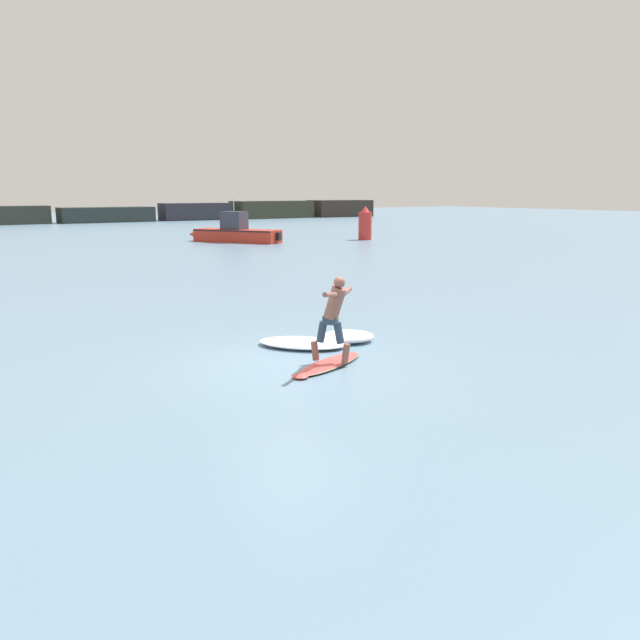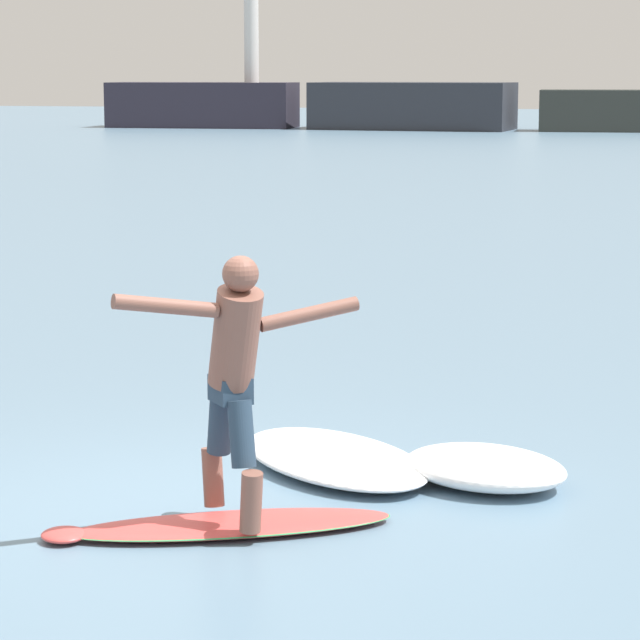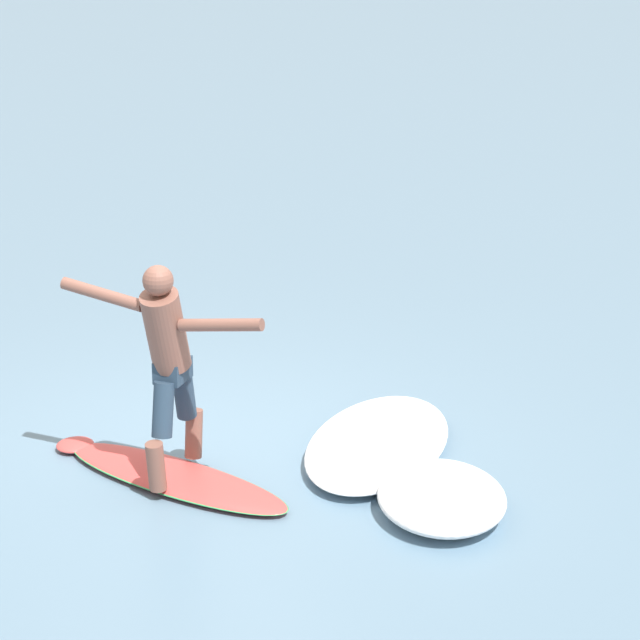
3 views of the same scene
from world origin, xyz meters
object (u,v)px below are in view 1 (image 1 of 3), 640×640
fishing_boat_near_jetty (234,233)px  channel_marker_buoy (365,224)px  surfer (334,312)px  surfboard (329,364)px

fishing_boat_near_jetty → channel_marker_buoy: bearing=-19.4°
fishing_boat_near_jetty → channel_marker_buoy: (8.60, -3.03, 0.44)m
channel_marker_buoy → surfer: bearing=-127.2°
surfboard → channel_marker_buoy: size_ratio=0.92×
channel_marker_buoy → surfboard: bearing=-127.4°
surfer → fishing_boat_near_jetty: 31.00m
fishing_boat_near_jetty → channel_marker_buoy: size_ratio=2.74×
surfboard → surfer: (0.08, -0.04, 1.01)m
surfboard → channel_marker_buoy: 32.58m
surfboard → fishing_boat_near_jetty: 31.00m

